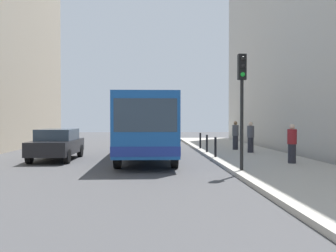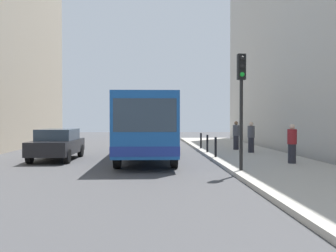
% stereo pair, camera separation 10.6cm
% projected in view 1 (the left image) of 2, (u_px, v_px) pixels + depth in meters
% --- Properties ---
extents(ground_plane, '(80.00, 80.00, 0.00)m').
position_uv_depth(ground_plane, '(143.00, 165.00, 16.23)').
color(ground_plane, '#424244').
extents(sidewalk, '(4.40, 40.00, 0.15)m').
position_uv_depth(sidewalk, '(267.00, 162.00, 16.50)').
color(sidewalk, '#ADA89E').
rests_on(sidewalk, ground).
extents(bus, '(2.58, 11.03, 3.00)m').
position_uv_depth(bus, '(147.00, 124.00, 19.06)').
color(bus, '#19519E').
rests_on(bus, ground).
extents(car_beside_bus, '(1.90, 4.42, 1.48)m').
position_uv_depth(car_beside_bus, '(57.00, 144.00, 18.14)').
color(car_beside_bus, black).
rests_on(car_beside_bus, ground).
extents(traffic_light, '(0.28, 0.33, 4.10)m').
position_uv_depth(traffic_light, '(242.00, 89.00, 13.35)').
color(traffic_light, black).
rests_on(traffic_light, sidewalk).
extents(bollard_near, '(0.11, 0.11, 0.95)m').
position_uv_depth(bollard_near, '(215.00, 147.00, 18.07)').
color(bollard_near, black).
rests_on(bollard_near, sidewalk).
extents(bollard_mid, '(0.11, 0.11, 0.95)m').
position_uv_depth(bollard_mid, '(207.00, 143.00, 20.71)').
color(bollard_mid, black).
rests_on(bollard_mid, sidewalk).
extents(bollard_far, '(0.11, 0.11, 0.95)m').
position_uv_depth(bollard_far, '(200.00, 141.00, 23.36)').
color(bollard_far, black).
rests_on(bollard_far, sidewalk).
extents(pedestrian_near_signal, '(0.38, 0.38, 1.61)m').
position_uv_depth(pedestrian_near_signal, '(292.00, 144.00, 15.52)').
color(pedestrian_near_signal, '#26262D').
rests_on(pedestrian_near_signal, sidewalk).
extents(pedestrian_mid_sidewalk, '(0.38, 0.38, 1.66)m').
position_uv_depth(pedestrian_mid_sidewalk, '(251.00, 137.00, 20.45)').
color(pedestrian_mid_sidewalk, '#26262D').
rests_on(pedestrian_mid_sidewalk, sidewalk).
extents(pedestrian_far_sidewalk, '(0.38, 0.38, 1.68)m').
position_uv_depth(pedestrian_far_sidewalk, '(235.00, 135.00, 22.37)').
color(pedestrian_far_sidewalk, '#26262D').
rests_on(pedestrian_far_sidewalk, sidewalk).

